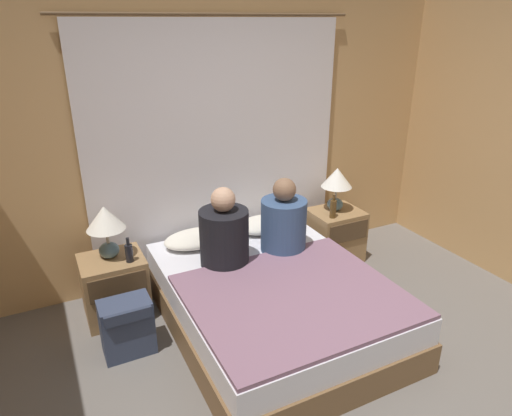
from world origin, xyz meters
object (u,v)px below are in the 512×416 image
at_px(bed, 273,301).
at_px(pillow_right, 266,224).
at_px(backpack_on_floor, 127,324).
at_px(lamp_left, 105,223).
at_px(person_left_in_bed, 224,234).
at_px(lamp_right, 337,182).
at_px(nightstand_left, 115,287).
at_px(nightstand_right, 335,235).
at_px(beer_bottle_on_right_stand, 333,208).
at_px(beer_bottle_on_left_stand, 129,252).
at_px(pillow_left, 197,238).
at_px(person_right_in_bed, 284,222).

height_order(bed, pillow_right, pillow_right).
bearing_deg(backpack_on_floor, lamp_left, 88.75).
bearing_deg(person_left_in_bed, lamp_right, 15.22).
relative_size(nightstand_left, nightstand_right, 1.00).
distance_m(beer_bottle_on_right_stand, backpack_on_floor, 2.07).
distance_m(lamp_right, beer_bottle_on_left_stand, 2.01).
relative_size(pillow_left, beer_bottle_on_right_stand, 2.50).
relative_size(lamp_right, person_right_in_bed, 0.68).
bearing_deg(person_left_in_bed, lamp_left, 156.50).
xyz_separation_m(bed, beer_bottle_on_left_stand, (-0.93, 0.57, 0.37)).
bearing_deg(nightstand_left, pillow_right, 3.08).
bearing_deg(lamp_right, beer_bottle_on_right_stand, -131.76).
height_order(pillow_left, backpack_on_floor, pillow_left).
height_order(nightstand_right, beer_bottle_on_left_stand, beer_bottle_on_left_stand).
xyz_separation_m(person_right_in_bed, backpack_on_floor, (-1.35, -0.17, -0.45)).
bearing_deg(beer_bottle_on_left_stand, person_left_in_bed, -17.45).
bearing_deg(beer_bottle_on_right_stand, nightstand_left, 176.95).
distance_m(beer_bottle_on_left_stand, backpack_on_floor, 0.54).
bearing_deg(pillow_right, person_left_in_bed, -145.20).
height_order(pillow_right, person_left_in_bed, person_left_in_bed).
height_order(nightstand_right, backpack_on_floor, nightstand_right).
relative_size(lamp_right, pillow_left, 0.74).
relative_size(pillow_right, backpack_on_floor, 1.38).
distance_m(person_right_in_bed, beer_bottle_on_right_stand, 0.69).
xyz_separation_m(nightstand_right, person_left_in_bed, (-1.30, -0.32, 0.43)).
height_order(lamp_left, lamp_right, same).
relative_size(nightstand_left, lamp_left, 1.20).
height_order(lamp_left, beer_bottle_on_right_stand, lamp_left).
bearing_deg(nightstand_left, lamp_right, 0.83).
xyz_separation_m(person_right_in_bed, beer_bottle_on_left_stand, (-1.22, 0.22, -0.10)).
distance_m(lamp_left, lamp_right, 2.12).
height_order(nightstand_right, pillow_right, pillow_right).
distance_m(nightstand_right, lamp_left, 2.18).
relative_size(lamp_left, person_left_in_bed, 0.67).
bearing_deg(pillow_left, pillow_right, 0.00).
xyz_separation_m(lamp_left, pillow_right, (1.39, 0.04, -0.31)).
xyz_separation_m(person_left_in_bed, beer_bottle_on_right_stand, (1.18, 0.22, -0.08)).
relative_size(person_left_in_bed, person_right_in_bed, 1.01).
bearing_deg(beer_bottle_on_right_stand, person_right_in_bed, -161.58).
xyz_separation_m(pillow_left, person_right_in_bed, (0.61, -0.40, 0.19)).
bearing_deg(backpack_on_floor, nightstand_left, 88.67).
height_order(lamp_right, person_left_in_bed, person_left_in_bed).
relative_size(beer_bottle_on_right_stand, backpack_on_floor, 0.55).
bearing_deg(nightstand_right, beer_bottle_on_right_stand, -139.02).
bearing_deg(person_right_in_bed, bed, -128.76).
height_order(person_left_in_bed, person_right_in_bed, person_left_in_bed).
relative_size(nightstand_right, backpack_on_floor, 1.22).
distance_m(nightstand_left, person_left_in_bed, 0.98).
distance_m(lamp_right, pillow_left, 1.42).
bearing_deg(nightstand_left, pillow_left, 5.84).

